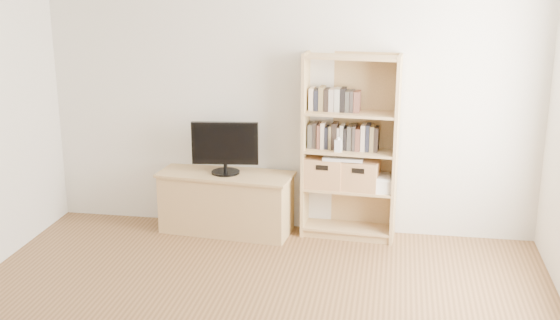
% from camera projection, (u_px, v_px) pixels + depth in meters
% --- Properties ---
extents(back_wall, '(4.50, 0.02, 2.60)m').
position_uv_depth(back_wall, '(289.00, 92.00, 6.34)').
color(back_wall, silver).
rests_on(back_wall, floor).
extents(tv_stand, '(1.22, 0.56, 0.54)m').
position_uv_depth(tv_stand, '(226.00, 204.00, 6.50)').
color(tv_stand, tan).
rests_on(tv_stand, floor).
extents(bookshelf, '(0.86, 0.36, 1.68)m').
position_uv_depth(bookshelf, '(350.00, 148.00, 6.23)').
color(bookshelf, tan).
rests_on(bookshelf, floor).
extents(television, '(0.61, 0.12, 0.47)m').
position_uv_depth(television, '(225.00, 148.00, 6.35)').
color(television, black).
rests_on(television, tv_stand).
extents(books_row_mid, '(0.91, 0.27, 0.24)m').
position_uv_depth(books_row_mid, '(351.00, 136.00, 6.22)').
color(books_row_mid, '#49453F').
rests_on(books_row_mid, bookshelf).
extents(books_row_upper, '(0.41, 0.17, 0.21)m').
position_uv_depth(books_row_upper, '(331.00, 99.00, 6.17)').
color(books_row_upper, '#49453F').
rests_on(books_row_upper, bookshelf).
extents(baby_monitor, '(0.06, 0.05, 0.11)m').
position_uv_depth(baby_monitor, '(338.00, 146.00, 6.15)').
color(baby_monitor, white).
rests_on(baby_monitor, bookshelf).
extents(basket_left, '(0.35, 0.30, 0.27)m').
position_uv_depth(basket_left, '(325.00, 172.00, 6.34)').
color(basket_left, tan).
rests_on(basket_left, bookshelf).
extents(basket_right, '(0.35, 0.30, 0.27)m').
position_uv_depth(basket_right, '(360.00, 175.00, 6.27)').
color(basket_right, tan).
rests_on(basket_right, bookshelf).
extents(laptop, '(0.36, 0.25, 0.03)m').
position_uv_depth(laptop, '(344.00, 157.00, 6.25)').
color(laptop, silver).
rests_on(laptop, basket_left).
extents(magazine_stack, '(0.19, 0.26, 0.11)m').
position_uv_depth(magazine_stack, '(381.00, 184.00, 6.25)').
color(magazine_stack, beige).
rests_on(magazine_stack, bookshelf).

